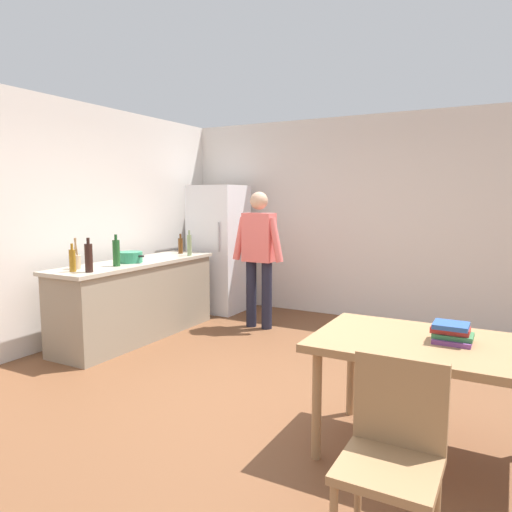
{
  "coord_description": "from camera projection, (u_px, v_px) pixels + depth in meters",
  "views": [
    {
      "loc": [
        1.81,
        -3.3,
        1.63
      ],
      "look_at": [
        -0.54,
        1.02,
        1.02
      ],
      "focal_mm": 33.34,
      "sensor_mm": 36.0,
      "label": 1
    }
  ],
  "objects": [
    {
      "name": "bottle_wine_dark",
      "position": [
        89.0,
        258.0,
        4.64
      ],
      "size": [
        0.08,
        0.08,
        0.34
      ],
      "color": "black",
      "rests_on": "kitchen_counter"
    },
    {
      "name": "cooking_pot",
      "position": [
        130.0,
        257.0,
        5.36
      ],
      "size": [
        0.4,
        0.28,
        0.12
      ],
      "color": "#2D845B",
      "rests_on": "kitchen_counter"
    },
    {
      "name": "bottle_vinegar_tall",
      "position": [
        189.0,
        245.0,
        5.97
      ],
      "size": [
        0.06,
        0.06,
        0.32
      ],
      "color": "gray",
      "rests_on": "kitchen_counter"
    },
    {
      "name": "wall_left",
      "position": [
        55.0,
        223.0,
        5.18
      ],
      "size": [
        0.12,
        5.6,
        2.7
      ],
      "primitive_type": "cube",
      "color": "silver",
      "rests_on": "ground_plane"
    },
    {
      "name": "bottle_oil_amber",
      "position": [
        72.0,
        260.0,
        4.68
      ],
      "size": [
        0.06,
        0.06,
        0.28
      ],
      "color": "#996619",
      "rests_on": "kitchen_counter"
    },
    {
      "name": "bottle_wine_green",
      "position": [
        116.0,
        253.0,
        5.06
      ],
      "size": [
        0.08,
        0.08,
        0.34
      ],
      "color": "#1E5123",
      "rests_on": "kitchen_counter"
    },
    {
      "name": "ground_plane",
      "position": [
        254.0,
        395.0,
        3.94
      ],
      "size": [
        14.0,
        14.0,
        0.0
      ],
      "primitive_type": "plane",
      "color": "brown"
    },
    {
      "name": "person",
      "position": [
        259.0,
        250.0,
        5.88
      ],
      "size": [
        0.7,
        0.22,
        1.7
      ],
      "color": "#1E1E2D",
      "rests_on": "ground_plane"
    },
    {
      "name": "wall_back",
      "position": [
        362.0,
        218.0,
        6.39
      ],
      "size": [
        6.4,
        0.12,
        2.7
      ],
      "primitive_type": "cube",
      "color": "silver",
      "rests_on": "ground_plane"
    },
    {
      "name": "refrigerator",
      "position": [
        219.0,
        249.0,
        6.82
      ],
      "size": [
        0.7,
        0.67,
        1.8
      ],
      "color": "white",
      "rests_on": "ground_plane"
    },
    {
      "name": "kitchen_counter",
      "position": [
        137.0,
        299.0,
        5.53
      ],
      "size": [
        0.64,
        2.2,
        0.9
      ],
      "color": "gray",
      "rests_on": "ground_plane"
    },
    {
      "name": "bottle_beer_brown",
      "position": [
        181.0,
        245.0,
        6.21
      ],
      "size": [
        0.06,
        0.06,
        0.26
      ],
      "color": "#5B3314",
      "rests_on": "kitchen_counter"
    },
    {
      "name": "chair",
      "position": [
        393.0,
        446.0,
        2.1
      ],
      "size": [
        0.42,
        0.42,
        0.91
      ],
      "rotation": [
        0.0,
        0.0,
        -0.18
      ],
      "color": "#9E754C",
      "rests_on": "ground_plane"
    },
    {
      "name": "book_stack",
      "position": [
        452.0,
        333.0,
        2.89
      ],
      "size": [
        0.24,
        0.2,
        0.12
      ],
      "color": "#753D7F",
      "rests_on": "dining_table"
    },
    {
      "name": "dining_table",
      "position": [
        430.0,
        353.0,
        2.93
      ],
      "size": [
        1.4,
        0.9,
        0.75
      ],
      "color": "#9E754C",
      "rests_on": "ground_plane"
    },
    {
      "name": "utensil_jar",
      "position": [
        75.0,
        261.0,
        4.86
      ],
      "size": [
        0.11,
        0.11,
        0.32
      ],
      "color": "tan",
      "rests_on": "kitchen_counter"
    }
  ]
}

